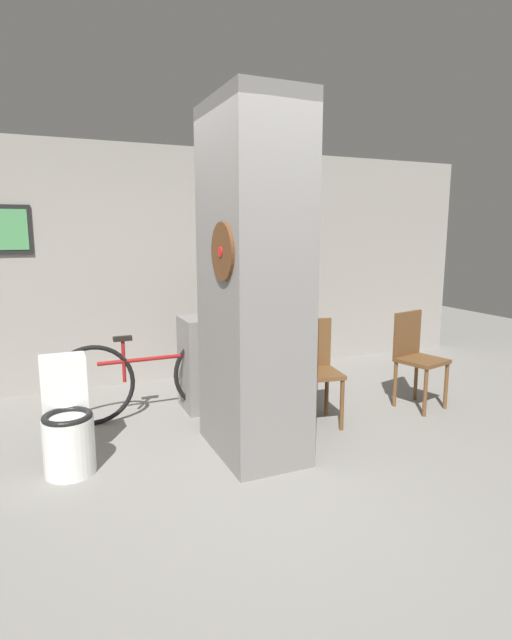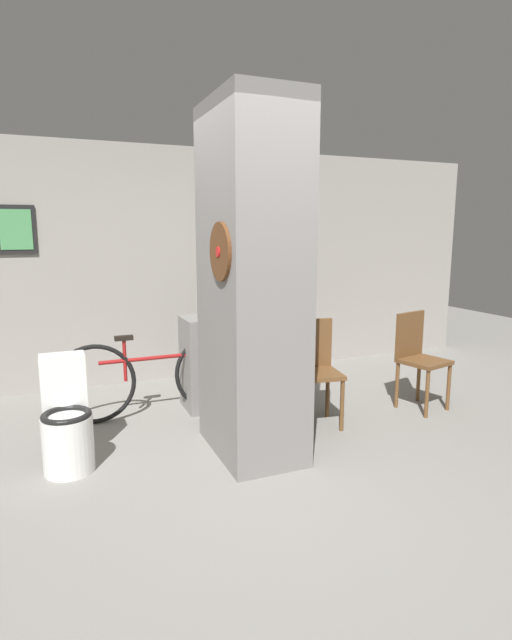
% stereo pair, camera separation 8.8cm
% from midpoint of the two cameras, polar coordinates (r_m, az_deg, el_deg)
% --- Properties ---
extents(ground_plane, '(14.00, 14.00, 0.00)m').
position_cam_midpoint_polar(ground_plane, '(3.65, 1.06, -17.44)').
color(ground_plane, gray).
extents(wall_back, '(8.00, 0.09, 2.60)m').
position_cam_midpoint_polar(wall_back, '(5.74, -10.02, 6.16)').
color(wall_back, gray).
rests_on(wall_back, ground_plane).
extents(pillar_center, '(0.61, 0.92, 2.60)m').
position_cam_midpoint_polar(pillar_center, '(3.69, -1.05, 4.13)').
color(pillar_center, gray).
rests_on(pillar_center, ground_plane).
extents(counter_shelf, '(1.23, 0.44, 0.89)m').
position_cam_midpoint_polar(counter_shelf, '(4.94, -1.93, -4.45)').
color(counter_shelf, gray).
rests_on(counter_shelf, ground_plane).
extents(toilet, '(0.35, 0.51, 0.80)m').
position_cam_midpoint_polar(toilet, '(3.87, -21.38, -10.95)').
color(toilet, white).
rests_on(toilet, ground_plane).
extents(chair_near_pillar, '(0.45, 0.45, 0.92)m').
position_cam_midpoint_polar(chair_near_pillar, '(4.43, 6.08, -5.25)').
color(chair_near_pillar, brown).
rests_on(chair_near_pillar, ground_plane).
extents(chair_by_doorway, '(0.47, 0.47, 0.92)m').
position_cam_midpoint_polar(chair_by_doorway, '(5.04, 17.32, -3.75)').
color(chair_by_doorway, brown).
rests_on(chair_by_doorway, ground_plane).
extents(bicycle, '(1.80, 0.42, 0.78)m').
position_cam_midpoint_polar(bicycle, '(4.68, -12.02, -6.36)').
color(bicycle, black).
rests_on(bicycle, ground_plane).
extents(bottle_tall, '(0.07, 0.07, 0.29)m').
position_cam_midpoint_polar(bottle_tall, '(4.92, -2.01, 2.03)').
color(bottle_tall, silver).
rests_on(bottle_tall, counter_shelf).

